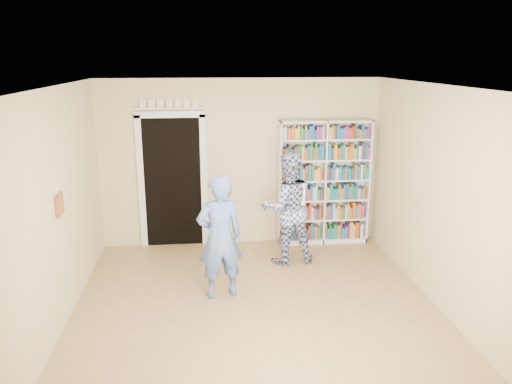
# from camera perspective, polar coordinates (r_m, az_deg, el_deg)

# --- Properties ---
(floor) EXTENTS (5.00, 5.00, 0.00)m
(floor) POSITION_cam_1_polar(r_m,az_deg,el_deg) (6.21, 0.16, -13.83)
(floor) COLOR olive
(floor) RESTS_ON ground
(ceiling) EXTENTS (5.00, 5.00, 0.00)m
(ceiling) POSITION_cam_1_polar(r_m,az_deg,el_deg) (5.44, 0.18, 11.89)
(ceiling) COLOR white
(ceiling) RESTS_ON wall_back
(wall_back) EXTENTS (4.50, 0.00, 4.50)m
(wall_back) POSITION_cam_1_polar(r_m,az_deg,el_deg) (8.09, -1.76, 3.33)
(wall_back) COLOR beige
(wall_back) RESTS_ON floor
(wall_left) EXTENTS (0.00, 5.00, 5.00)m
(wall_left) POSITION_cam_1_polar(r_m,az_deg,el_deg) (5.89, -22.18, -2.38)
(wall_left) COLOR beige
(wall_left) RESTS_ON floor
(wall_right) EXTENTS (0.00, 5.00, 5.00)m
(wall_right) POSITION_cam_1_polar(r_m,az_deg,el_deg) (6.32, 20.88, -1.08)
(wall_right) COLOR beige
(wall_right) RESTS_ON floor
(bookshelf) EXTENTS (1.48, 0.28, 2.04)m
(bookshelf) POSITION_cam_1_polar(r_m,az_deg,el_deg) (8.23, 7.76, 1.11)
(bookshelf) COLOR white
(bookshelf) RESTS_ON floor
(doorway) EXTENTS (1.10, 0.08, 2.43)m
(doorway) POSITION_cam_1_polar(r_m,az_deg,el_deg) (8.10, -9.52, 1.90)
(doorway) COLOR black
(doorway) RESTS_ON floor
(wall_art) EXTENTS (0.03, 0.25, 0.25)m
(wall_art) POSITION_cam_1_polar(r_m,az_deg,el_deg) (6.05, -21.54, -1.36)
(wall_art) COLOR brown
(wall_art) RESTS_ON wall_left
(man_blue) EXTENTS (0.66, 0.51, 1.62)m
(man_blue) POSITION_cam_1_polar(r_m,az_deg,el_deg) (6.34, -4.17, -5.18)
(man_blue) COLOR #5173B6
(man_blue) RESTS_ON floor
(man_plaid) EXTENTS (0.90, 0.74, 1.69)m
(man_plaid) POSITION_cam_1_polar(r_m,az_deg,el_deg) (7.41, 3.60, -1.85)
(man_plaid) COLOR navy
(man_plaid) RESTS_ON floor
(paper_sheet) EXTENTS (0.23, 0.04, 0.32)m
(paper_sheet) POSITION_cam_1_polar(r_m,az_deg,el_deg) (7.21, 4.74, -0.30)
(paper_sheet) COLOR white
(paper_sheet) RESTS_ON man_plaid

